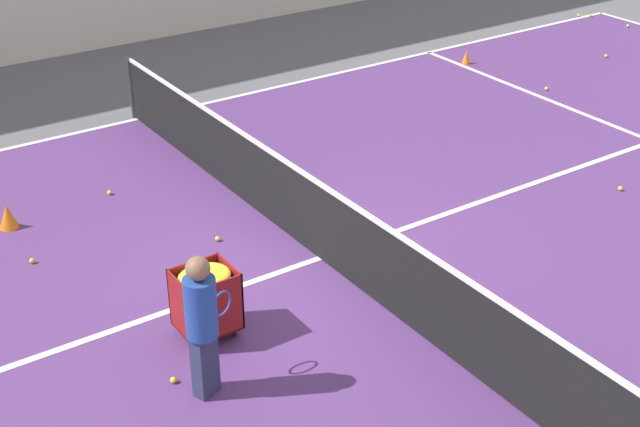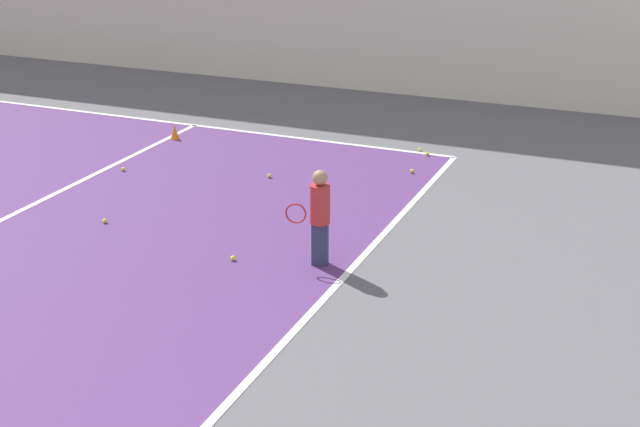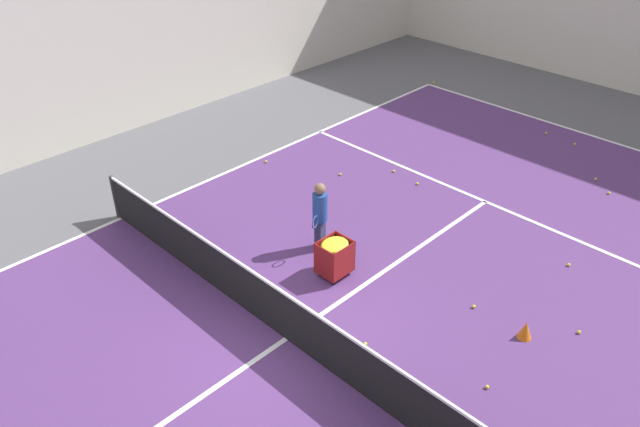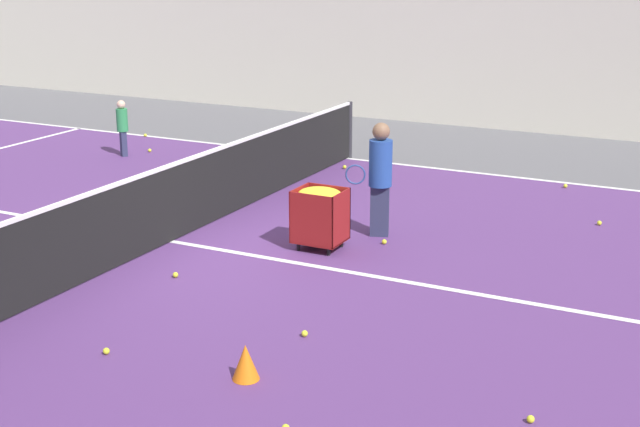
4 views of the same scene
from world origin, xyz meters
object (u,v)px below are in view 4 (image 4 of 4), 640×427
object	(u,v)px
ball_cart	(320,206)
training_cone_1	(246,362)
tennis_net	(170,202)
coach_at_net	(380,172)
child_midcourt	(122,124)

from	to	relation	value
ball_cart	training_cone_1	world-z (taller)	ball_cart
tennis_net	coach_at_net	distance (m)	2.91
coach_at_net	training_cone_1	xyz separation A→B (m)	(4.59, 0.61, -0.74)
training_cone_1	child_midcourt	bearing A→B (deg)	-134.83
ball_cart	training_cone_1	size ratio (longest dim) A/B	2.42
ball_cart	coach_at_net	bearing A→B (deg)	151.63
child_midcourt	training_cone_1	world-z (taller)	child_midcourt
coach_at_net	child_midcourt	bearing A→B (deg)	-39.79
tennis_net	coach_at_net	bearing A→B (deg)	122.37
coach_at_net	training_cone_1	size ratio (longest dim) A/B	4.62
child_midcourt	ball_cart	size ratio (longest dim) A/B	1.30
tennis_net	ball_cart	bearing A→B (deg)	108.58
tennis_net	ball_cart	distance (m)	2.07
tennis_net	training_cone_1	size ratio (longest dim) A/B	33.60
child_midcourt	training_cone_1	distance (m)	9.93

